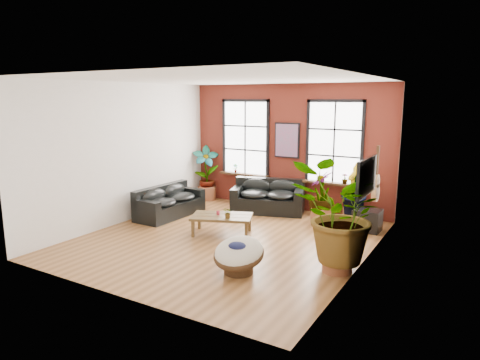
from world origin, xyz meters
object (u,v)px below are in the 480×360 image
object	(u,v)px
sofa_back	(268,197)
sofa_left	(169,202)
coffee_table	(222,218)
papasan_chair	(239,254)

from	to	relation	value
sofa_back	sofa_left	distance (m)	2.73
sofa_left	sofa_back	bearing A→B (deg)	-49.19
coffee_table	papasan_chair	size ratio (longest dim) A/B	1.56
papasan_chair	coffee_table	bearing A→B (deg)	125.54
sofa_back	sofa_left	world-z (taller)	sofa_back
sofa_back	papasan_chair	size ratio (longest dim) A/B	2.13
sofa_left	coffee_table	bearing A→B (deg)	-104.55
sofa_left	papasan_chair	world-z (taller)	sofa_left
sofa_back	coffee_table	xyz separation A→B (m)	(-0.03, -2.33, -0.01)
coffee_table	sofa_left	bearing A→B (deg)	141.33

